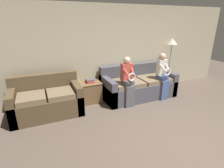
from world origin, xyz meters
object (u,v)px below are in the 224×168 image
at_px(couch_main, 138,85).
at_px(side_shelf, 90,91).
at_px(couch_side, 47,101).
at_px(child_right_seated, 163,74).
at_px(floor_lamp, 172,47).
at_px(book_stack, 90,81).
at_px(child_left_seated, 128,80).

distance_m(couch_main, side_shelf, 1.40).
distance_m(couch_main, couch_side, 2.52).
xyz_separation_m(child_right_seated, floor_lamp, (0.76, 0.62, 0.63)).
bearing_deg(couch_side, book_stack, 13.72).
xyz_separation_m(couch_side, book_stack, (1.14, 0.28, 0.26)).
xyz_separation_m(couch_main, child_right_seated, (0.55, -0.39, 0.40)).
bearing_deg(book_stack, floor_lamp, 0.31).
bearing_deg(side_shelf, floor_lamp, 0.35).
bearing_deg(floor_lamp, child_right_seated, -140.73).
bearing_deg(couch_side, couch_main, 1.46).
xyz_separation_m(child_right_seated, side_shelf, (-1.93, 0.60, -0.44)).
height_order(couch_main, couch_side, couch_side).
height_order(couch_main, child_right_seated, child_right_seated).
relative_size(child_right_seated, book_stack, 5.29).
relative_size(couch_side, child_left_seated, 1.23).
bearing_deg(couch_main, couch_side, -178.54).
distance_m(child_right_seated, floor_lamp, 1.16).
bearing_deg(child_right_seated, child_left_seated, -179.83).
distance_m(couch_main, child_right_seated, 0.78).
distance_m(side_shelf, book_stack, 0.31).
height_order(couch_side, child_left_seated, child_left_seated).
bearing_deg(couch_side, side_shelf, 13.64).
distance_m(couch_side, book_stack, 1.20).
bearing_deg(floor_lamp, couch_side, -175.63).
relative_size(couch_side, child_right_seated, 1.21).
relative_size(book_stack, floor_lamp, 0.15).
xyz_separation_m(couch_main, couch_side, (-2.52, -0.06, 0.01)).
relative_size(couch_side, book_stack, 6.40).
xyz_separation_m(couch_main, floor_lamp, (1.31, 0.23, 1.02)).
height_order(couch_side, side_shelf, couch_side).
distance_m(child_right_seated, side_shelf, 2.07).
bearing_deg(child_left_seated, book_stack, 143.93).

